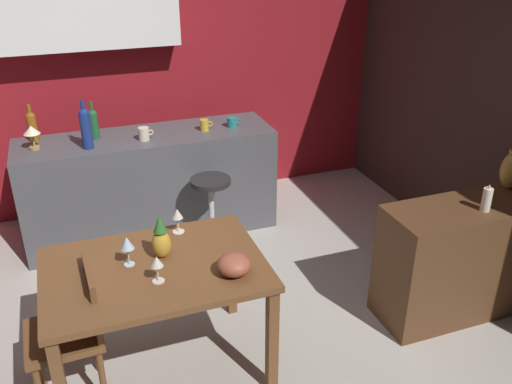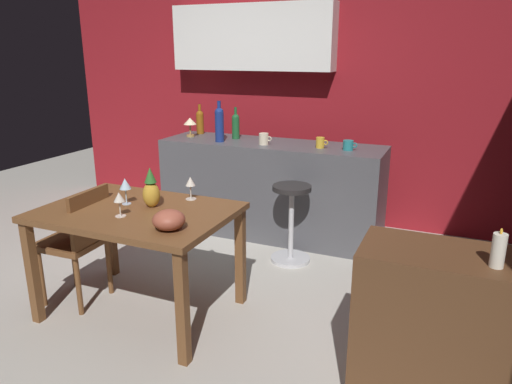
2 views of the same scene
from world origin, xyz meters
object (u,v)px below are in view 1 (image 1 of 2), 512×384
Objects in this scene: sideboard_cabinet at (460,260)px; wine_glass_center at (127,244)px; chair_near_window at (74,329)px; vase_brass at (511,170)px; cup_teal at (232,122)px; cup_mustard at (205,125)px; wine_bottle_green at (93,123)px; pineapple_centerpiece at (161,240)px; fruit_bowl at (234,265)px; cup_cream at (144,134)px; bar_stool at (212,214)px; wine_glass_left at (177,215)px; counter_lamp at (32,132)px; dining_table at (155,280)px; pillar_candle_tall at (487,200)px; wine_bottle_cobalt at (86,126)px; wine_bottle_amber at (32,125)px; wine_glass_right at (157,263)px.

wine_glass_center reaches higher than sideboard_cabinet.
chair_near_window is 2.97× the size of vase_brass.
cup_teal is 0.44× the size of vase_brass.
wine_bottle_green is at bearing 172.37° from cup_mustard.
fruit_bowl is at bearing -42.43° from pineapple_centerpiece.
bar_stool is at bearing -44.49° from cup_cream.
chair_near_window is at bearing -125.69° from cup_mustard.
vase_brass is at bearing -48.63° from cup_teal.
counter_lamp is at bearing 120.79° from wine_glass_left.
bar_stool is at bearing -36.69° from wine_bottle_green.
dining_table is 11.23× the size of cup_mustard.
fruit_bowl is at bearing -107.71° from cup_teal.
pillar_candle_tall reaches higher than cup_teal.
chair_near_window is 0.94m from fruit_bowl.
wine_bottle_cobalt is at bearing 100.25° from pineapple_centerpiece.
sideboard_cabinet is (2.03, -0.13, -0.24)m from dining_table.
cup_cream is at bearing -25.25° from wine_bottle_green.
wine_glass_left is 1.32× the size of cup_cream.
wine_bottle_amber is at bearing 150.68° from bar_stool.
wine_glass_left is 0.29m from pineapple_centerpiece.
pillar_candle_tall is at bearing -5.83° from dining_table.
cup_teal is at bearing 60.97° from wine_glass_right.
wine_glass_right is (-0.00, -0.15, 0.21)m from dining_table.
cup_mustard reaches higher than cup_teal.
pineapple_centerpiece is at bearing 73.67° from wine_glass_right.
cup_teal is at bearing 59.43° from wine_glass_left.
wine_glass_right is 2.12m from wine_bottle_amber.
wine_bottle_green is (-0.13, 1.77, 0.38)m from dining_table.
wine_bottle_amber is 1.37m from cup_mustard.
chair_near_window is at bearing -132.50° from bar_stool.
vase_brass is (1.71, -1.65, 0.01)m from cup_mustard.
fruit_bowl is (0.40, -0.07, -0.06)m from wine_glass_right.
bar_stool is 1.59m from wine_bottle_amber.
bar_stool is 1.34m from pineapple_centerpiece.
chair_near_window is 1.26× the size of bar_stool.
wine_bottle_cobalt is at bearing -176.08° from cup_cream.
wine_bottle_green reaches higher than fruit_bowl.
bar_stool is at bearing 79.57° from fruit_bowl.
vase_brass reaches higher than wine_glass_right.
counter_lamp is (-0.47, 1.62, 0.16)m from wine_glass_center.
fruit_bowl is 1.55× the size of cup_cream.
wine_glass_center is 0.63× the size of vase_brass.
wine_bottle_cobalt reaches higher than wine_glass_center.
wine_glass_left is 1.27m from cup_cream.
dining_table reaches higher than bar_stool.
dining_table is 6.55× the size of counter_lamp.
pillar_candle_tall reaches higher than wine_glass_left.
wine_glass_left is at bearing 171.64° from vase_brass.
wine_glass_left reaches higher than sideboard_cabinet.
pillar_candle_tall is (1.84, -1.81, -0.05)m from cup_cream.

